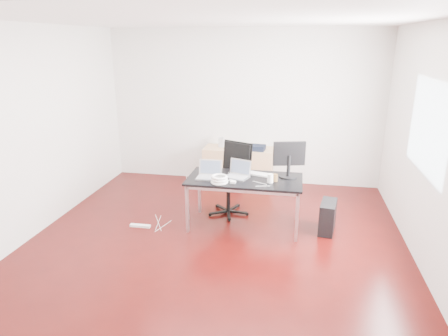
% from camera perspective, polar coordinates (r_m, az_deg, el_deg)
% --- Properties ---
extents(room_shell, '(5.00, 5.00, 5.00)m').
position_cam_1_polar(room_shell, '(4.98, -0.75, 4.15)').
color(room_shell, '#330705').
rests_on(room_shell, ground).
extents(desk, '(1.60, 0.80, 0.73)m').
position_cam_1_polar(desk, '(5.63, 2.97, -1.98)').
color(desk, black).
rests_on(desk, ground).
extents(office_chair, '(0.63, 0.64, 1.08)m').
position_cam_1_polar(office_chair, '(6.12, 1.10, -1.04)').
color(office_chair, black).
rests_on(office_chair, ground).
extents(filing_cabinet_left, '(0.50, 0.50, 0.70)m').
position_cam_1_polar(filing_cabinet_left, '(7.46, -0.81, 0.39)').
color(filing_cabinet_left, tan).
rests_on(filing_cabinet_left, ground).
extents(filing_cabinet_right, '(0.50, 0.50, 0.70)m').
position_cam_1_polar(filing_cabinet_right, '(7.35, 4.95, 0.07)').
color(filing_cabinet_right, tan).
rests_on(filing_cabinet_right, ground).
extents(pc_tower, '(0.27, 0.48, 0.44)m').
position_cam_1_polar(pc_tower, '(5.81, 14.59, -6.78)').
color(pc_tower, black).
rests_on(pc_tower, ground).
extents(wastebasket, '(0.31, 0.31, 0.28)m').
position_cam_1_polar(wastebasket, '(7.45, 3.93, -1.37)').
color(wastebasket, black).
rests_on(wastebasket, ground).
extents(power_strip, '(0.30, 0.06, 0.04)m').
position_cam_1_polar(power_strip, '(5.96, -11.88, -8.09)').
color(power_strip, white).
rests_on(power_strip, ground).
extents(laptop_left, '(0.33, 0.26, 0.23)m').
position_cam_1_polar(laptop_left, '(5.63, -2.13, -0.78)').
color(laptop_left, silver).
rests_on(laptop_left, desk).
extents(laptop_right, '(0.40, 0.35, 0.23)m').
position_cam_1_polar(laptop_right, '(5.65, 2.00, -0.72)').
color(laptop_right, silver).
rests_on(laptop_right, desk).
extents(monitor, '(0.45, 0.26, 0.51)m').
position_cam_1_polar(monitor, '(5.65, 9.27, 1.49)').
color(monitor, black).
rests_on(monitor, desk).
extents(keyboard, '(0.46, 0.25, 0.02)m').
position_cam_1_polar(keyboard, '(5.77, 4.85, -0.85)').
color(keyboard, white).
rests_on(keyboard, desk).
extents(cup_white, '(0.10, 0.10, 0.12)m').
position_cam_1_polar(cup_white, '(5.45, 6.62, -1.47)').
color(cup_white, white).
rests_on(cup_white, desk).
extents(cup_brown, '(0.09, 0.09, 0.10)m').
position_cam_1_polar(cup_brown, '(5.52, 7.28, -1.39)').
color(cup_brown, brown).
rests_on(cup_brown, desk).
extents(cable_coil, '(0.24, 0.24, 0.11)m').
position_cam_1_polar(cable_coil, '(5.39, -0.66, -1.65)').
color(cable_coil, white).
rests_on(cable_coil, desk).
extents(power_adapter, '(0.08, 0.08, 0.03)m').
position_cam_1_polar(power_adapter, '(5.41, 1.29, -2.01)').
color(power_adapter, white).
rests_on(power_adapter, desk).
extents(speaker, '(0.10, 0.09, 0.18)m').
position_cam_1_polar(speaker, '(7.35, -0.39, 3.71)').
color(speaker, '#9E9E9E').
rests_on(speaker, filing_cabinet_left).
extents(navy_garment, '(0.32, 0.27, 0.09)m').
position_cam_1_polar(navy_garment, '(7.17, 4.67, 2.91)').
color(navy_garment, black).
rests_on(navy_garment, filing_cabinet_right).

